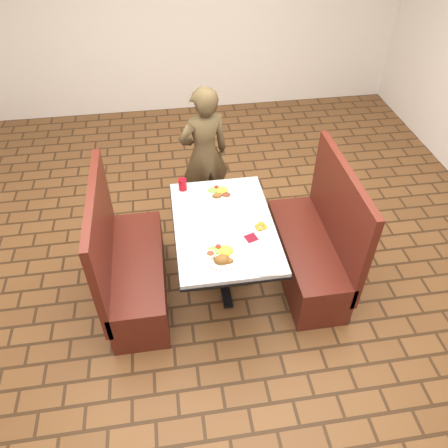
{
  "coord_description": "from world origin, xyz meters",
  "views": [
    {
      "loc": [
        -0.39,
        -2.58,
        3.11
      ],
      "look_at": [
        0.0,
        0.0,
        0.75
      ],
      "focal_mm": 35.0,
      "sensor_mm": 36.0,
      "label": 1
    }
  ],
  "objects_px": {
    "dining_table": "(224,233)",
    "booth_bench_left": "(131,270)",
    "diner_person": "(204,155)",
    "red_tumbler": "(183,184)",
    "far_dinner_plate": "(220,192)",
    "booth_bench_right": "(312,250)",
    "plantain_plate": "(261,227)",
    "near_dinner_plate": "(222,254)"
  },
  "relations": [
    {
      "from": "booth_bench_right",
      "to": "far_dinner_plate",
      "type": "xyz_separation_m",
      "value": [
        -0.78,
        0.39,
        0.44
      ]
    },
    {
      "from": "dining_table",
      "to": "far_dinner_plate",
      "type": "distance_m",
      "value": 0.41
    },
    {
      "from": "booth_bench_left",
      "to": "booth_bench_right",
      "type": "bearing_deg",
      "value": 0.0
    },
    {
      "from": "dining_table",
      "to": "far_dinner_plate",
      "type": "bearing_deg",
      "value": 87.04
    },
    {
      "from": "booth_bench_left",
      "to": "far_dinner_plate",
      "type": "distance_m",
      "value": 1.01
    },
    {
      "from": "booth_bench_right",
      "to": "plantain_plate",
      "type": "bearing_deg",
      "value": -169.72
    },
    {
      "from": "far_dinner_plate",
      "to": "plantain_plate",
      "type": "distance_m",
      "value": 0.55
    },
    {
      "from": "booth_bench_right",
      "to": "near_dinner_plate",
      "type": "relative_size",
      "value": 4.22
    },
    {
      "from": "diner_person",
      "to": "red_tumbler",
      "type": "distance_m",
      "value": 0.64
    },
    {
      "from": "diner_person",
      "to": "near_dinner_plate",
      "type": "xyz_separation_m",
      "value": [
        -0.04,
        -1.45,
        0.07
      ]
    },
    {
      "from": "dining_table",
      "to": "near_dinner_plate",
      "type": "bearing_deg",
      "value": -101.3
    },
    {
      "from": "dining_table",
      "to": "red_tumbler",
      "type": "xyz_separation_m",
      "value": [
        -0.29,
        0.51,
        0.15
      ]
    },
    {
      "from": "booth_bench_right",
      "to": "red_tumbler",
      "type": "relative_size",
      "value": 11.26
    },
    {
      "from": "diner_person",
      "to": "near_dinner_plate",
      "type": "bearing_deg",
      "value": 72.74
    },
    {
      "from": "dining_table",
      "to": "booth_bench_left",
      "type": "height_order",
      "value": "booth_bench_left"
    },
    {
      "from": "dining_table",
      "to": "booth_bench_left",
      "type": "bearing_deg",
      "value": 180.0
    },
    {
      "from": "far_dinner_plate",
      "to": "plantain_plate",
      "type": "bearing_deg",
      "value": -61.52
    },
    {
      "from": "diner_person",
      "to": "far_dinner_plate",
      "type": "relative_size",
      "value": 5.55
    },
    {
      "from": "diner_person",
      "to": "plantain_plate",
      "type": "height_order",
      "value": "diner_person"
    },
    {
      "from": "near_dinner_plate",
      "to": "far_dinner_plate",
      "type": "distance_m",
      "value": 0.76
    },
    {
      "from": "booth_bench_left",
      "to": "diner_person",
      "type": "distance_m",
      "value": 1.39
    },
    {
      "from": "plantain_plate",
      "to": "dining_table",
      "type": "bearing_deg",
      "value": 161.89
    },
    {
      "from": "dining_table",
      "to": "plantain_plate",
      "type": "distance_m",
      "value": 0.32
    },
    {
      "from": "booth_bench_right",
      "to": "diner_person",
      "type": "xyz_separation_m",
      "value": [
        -0.83,
        1.09,
        0.38
      ]
    },
    {
      "from": "dining_table",
      "to": "red_tumbler",
      "type": "distance_m",
      "value": 0.61
    },
    {
      "from": "booth_bench_right",
      "to": "diner_person",
      "type": "distance_m",
      "value": 1.42
    },
    {
      "from": "dining_table",
      "to": "booth_bench_left",
      "type": "xyz_separation_m",
      "value": [
        -0.8,
        0.0,
        -0.32
      ]
    },
    {
      "from": "booth_bench_left",
      "to": "red_tumbler",
      "type": "relative_size",
      "value": 11.26
    },
    {
      "from": "dining_table",
      "to": "booth_bench_left",
      "type": "distance_m",
      "value": 0.86
    },
    {
      "from": "plantain_plate",
      "to": "booth_bench_right",
      "type": "bearing_deg",
      "value": 10.28
    },
    {
      "from": "booth_bench_right",
      "to": "plantain_plate",
      "type": "height_order",
      "value": "booth_bench_right"
    },
    {
      "from": "dining_table",
      "to": "diner_person",
      "type": "bearing_deg",
      "value": 91.74
    },
    {
      "from": "near_dinner_plate",
      "to": "plantain_plate",
      "type": "bearing_deg",
      "value": 36.73
    },
    {
      "from": "booth_bench_right",
      "to": "red_tumbler",
      "type": "bearing_deg",
      "value": 154.91
    },
    {
      "from": "dining_table",
      "to": "booth_bench_left",
      "type": "relative_size",
      "value": 1.01
    },
    {
      "from": "diner_person",
      "to": "booth_bench_right",
      "type": "bearing_deg",
      "value": 111.59
    },
    {
      "from": "near_dinner_plate",
      "to": "red_tumbler",
      "type": "xyz_separation_m",
      "value": [
        -0.22,
        0.87,
        0.02
      ]
    },
    {
      "from": "diner_person",
      "to": "near_dinner_plate",
      "type": "relative_size",
      "value": 5.01
    },
    {
      "from": "booth_bench_right",
      "to": "far_dinner_plate",
      "type": "bearing_deg",
      "value": 153.14
    },
    {
      "from": "diner_person",
      "to": "far_dinner_plate",
      "type": "height_order",
      "value": "diner_person"
    },
    {
      "from": "diner_person",
      "to": "far_dinner_plate",
      "type": "bearing_deg",
      "value": 78.66
    },
    {
      "from": "diner_person",
      "to": "red_tumbler",
      "type": "xyz_separation_m",
      "value": [
        -0.26,
        -0.58,
        0.09
      ]
    }
  ]
}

